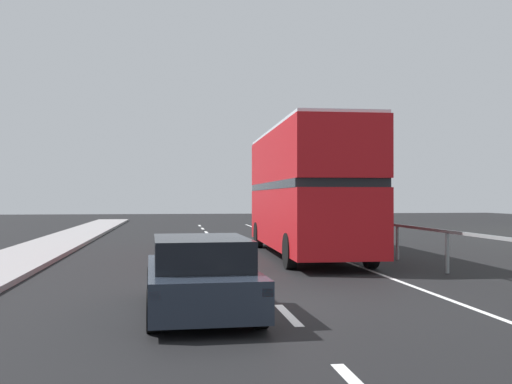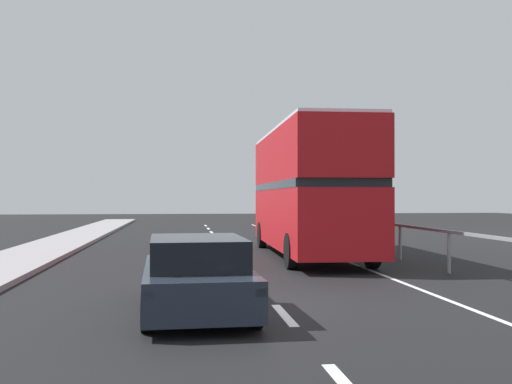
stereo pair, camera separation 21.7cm
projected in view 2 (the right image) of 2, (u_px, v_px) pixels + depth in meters
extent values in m
cube|color=black|center=(274.00, 306.00, 11.26)|extent=(75.38, 120.00, 0.10)
cube|color=silver|center=(284.00, 315.00, 10.17)|extent=(0.16, 1.90, 0.01)
cube|color=silver|center=(255.00, 282.00, 14.12)|extent=(0.16, 1.90, 0.01)
cube|color=silver|center=(239.00, 263.00, 18.07)|extent=(0.16, 1.90, 0.01)
cube|color=silver|center=(228.00, 251.00, 22.02)|extent=(0.16, 1.90, 0.01)
cube|color=silver|center=(221.00, 243.00, 25.97)|extent=(0.16, 1.90, 0.01)
cube|color=silver|center=(216.00, 237.00, 29.92)|extent=(0.16, 1.90, 0.01)
cube|color=silver|center=(212.00, 232.00, 33.87)|extent=(0.16, 1.90, 0.01)
cube|color=silver|center=(208.00, 229.00, 37.82)|extent=(0.16, 1.90, 0.01)
cube|color=silver|center=(206.00, 226.00, 41.77)|extent=(0.16, 1.90, 0.01)
cube|color=silver|center=(331.00, 255.00, 20.62)|extent=(0.12, 46.00, 0.01)
cube|color=gray|center=(382.00, 223.00, 20.85)|extent=(0.08, 42.00, 0.08)
cylinder|color=gray|center=(449.00, 253.00, 15.64)|extent=(0.10, 0.10, 1.09)
cylinder|color=gray|center=(400.00, 243.00, 19.11)|extent=(0.10, 0.10, 1.09)
cylinder|color=gray|center=(366.00, 236.00, 22.59)|extent=(0.10, 0.10, 1.09)
cylinder|color=gray|center=(342.00, 230.00, 26.06)|extent=(0.10, 0.10, 1.09)
cylinder|color=gray|center=(323.00, 226.00, 29.53)|extent=(0.10, 0.10, 1.09)
cylinder|color=gray|center=(308.00, 223.00, 33.00)|extent=(0.10, 0.10, 1.09)
cylinder|color=gray|center=(296.00, 221.00, 36.48)|extent=(0.10, 0.10, 1.09)
cylinder|color=gray|center=(286.00, 219.00, 39.95)|extent=(0.10, 0.10, 1.09)
cube|color=#B01217|center=(308.00, 218.00, 20.16)|extent=(2.72, 10.11, 1.90)
cube|color=black|center=(308.00, 186.00, 20.17)|extent=(2.73, 9.71, 0.24)
cube|color=#B01217|center=(308.00, 158.00, 20.18)|extent=(2.72, 10.11, 1.67)
cube|color=silver|center=(308.00, 131.00, 20.19)|extent=(2.66, 9.91, 0.10)
cube|color=black|center=(285.00, 211.00, 25.15)|extent=(2.26, 0.09, 1.33)
cube|color=yellow|center=(285.00, 155.00, 25.17)|extent=(1.51, 0.07, 0.28)
cylinder|color=black|center=(262.00, 235.00, 23.65)|extent=(0.30, 1.01, 1.00)
cylinder|color=black|center=(319.00, 235.00, 23.89)|extent=(0.30, 1.01, 1.00)
cylinder|color=black|center=(291.00, 251.00, 16.62)|extent=(0.30, 1.01, 1.00)
cylinder|color=black|center=(372.00, 250.00, 16.86)|extent=(0.30, 1.01, 1.00)
cube|color=#212835|center=(196.00, 284.00, 10.42)|extent=(1.91, 4.31, 0.63)
cube|color=black|center=(197.00, 252.00, 10.21)|extent=(1.63, 2.39, 0.51)
cube|color=red|center=(149.00, 295.00, 8.23)|extent=(0.16, 0.07, 0.12)
cube|color=red|center=(261.00, 292.00, 8.48)|extent=(0.16, 0.07, 0.12)
cylinder|color=black|center=(151.00, 283.00, 11.69)|extent=(0.22, 0.65, 0.64)
cylinder|color=black|center=(232.00, 281.00, 11.95)|extent=(0.22, 0.65, 0.64)
cylinder|color=black|center=(148.00, 310.00, 8.88)|extent=(0.22, 0.65, 0.64)
cylinder|color=black|center=(255.00, 307.00, 9.14)|extent=(0.22, 0.65, 0.64)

